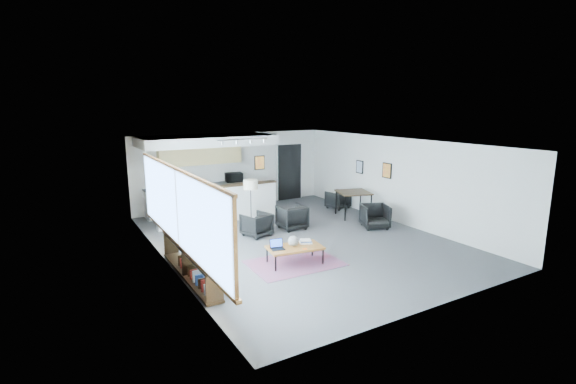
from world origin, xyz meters
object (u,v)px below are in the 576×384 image
laptop (277,246)px  armchair_left (257,223)px  armchair_right (292,216)px  floor_lamp (251,186)px  book_stack (306,241)px  dining_table (353,194)px  ceramic_pot (293,241)px  microwave (234,176)px  dining_chair_near (375,217)px  coffee_table (295,248)px  dining_chair_far (338,200)px

laptop → armchair_left: (0.57, 2.21, -0.11)m
armchair_right → floor_lamp: bearing=-30.8°
book_stack → dining_table: bearing=35.9°
ceramic_pot → armchair_left: bearing=85.6°
book_stack → dining_table: 4.24m
dining_table → microwave: 4.17m
ceramic_pot → dining_chair_near: (3.51, 1.19, -0.20)m
armchair_left → floor_lamp: (0.19, 0.74, 0.90)m
coffee_table → laptop: size_ratio=3.95×
laptop → microwave: (1.33, 5.50, 0.66)m
coffee_table → dining_chair_far: bearing=51.3°
laptop → book_stack: size_ratio=0.95×
book_stack → floor_lamp: 3.05m
dining_chair_near → microwave: 5.13m
armchair_right → laptop: bearing=53.5°
floor_lamp → microwave: size_ratio=2.53×
dining_chair_far → dining_chair_near: bearing=65.7°
laptop → armchair_left: size_ratio=0.47×
armchair_right → dining_chair_near: (2.14, -1.17, -0.05)m
coffee_table → armchair_left: (0.16, 2.30, -0.02)m
dining_chair_near → microwave: bearing=144.0°
coffee_table → ceramic_pot: (-0.01, 0.04, 0.15)m
ceramic_pot → microwave: 5.65m
ceramic_pot → microwave: bearing=80.5°
armchair_left → armchair_right: (1.20, 0.11, 0.03)m
ceramic_pot → floor_lamp: (0.36, 2.99, 0.73)m
ceramic_pot → dining_chair_far: (4.01, 3.64, -0.23)m
dining_chair_far → microwave: size_ratio=1.03×
dining_table → dining_chair_far: (0.23, 1.12, -0.45)m
floor_lamp → dining_chair_near: (3.16, -1.80, -0.93)m
coffee_table → book_stack: book_stack is taller
armchair_left → dining_table: bearing=169.2°
floor_lamp → dining_chair_far: 3.83m
floor_lamp → dining_chair_far: (3.65, 0.65, -0.96)m
book_stack → coffee_table: bearing=-165.6°
armchair_left → dining_chair_near: (3.34, -1.06, -0.03)m
armchair_right → dining_chair_far: armchair_right is taller
armchair_left → microwave: size_ratio=1.24×
coffee_table → dining_chair_near: 3.71m
laptop → dining_chair_near: dining_chair_near is taller
floor_lamp → dining_chair_near: 3.75m
dining_chair_near → floor_lamp: bearing=173.6°
microwave → floor_lamp: bearing=-94.1°
book_stack → microwave: 5.57m
floor_lamp → dining_chair_near: bearing=-29.7°
laptop → armchair_left: armchair_left is taller
dining_table → microwave: size_ratio=2.13×
ceramic_pot → dining_table: dining_table is taller
coffee_table → book_stack: (0.35, 0.09, 0.07)m
armchair_right → dining_table: 2.44m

